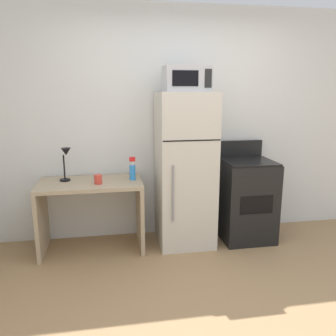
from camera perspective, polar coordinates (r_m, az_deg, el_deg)
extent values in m
plane|color=#9E7A51|center=(2.93, 9.14, -22.67)|extent=(12.00, 12.00, 0.00)
cube|color=silver|center=(4.05, 1.95, 7.28)|extent=(5.00, 0.10, 2.60)
cube|color=tan|center=(3.71, -12.71, -2.52)|extent=(1.07, 0.59, 0.04)
cube|color=tan|center=(3.89, -20.13, -8.11)|extent=(0.04, 0.59, 0.71)
cube|color=tan|center=(3.83, -4.64, -7.62)|extent=(0.04, 0.59, 0.71)
cylinder|color=black|center=(3.81, -16.63, -1.90)|extent=(0.11, 0.11, 0.02)
cylinder|color=black|center=(3.77, -16.77, 0.14)|extent=(0.02, 0.02, 0.26)
cone|color=black|center=(3.72, -16.51, 2.61)|extent=(0.10, 0.10, 0.08)
cylinder|color=#2D8CEA|center=(3.69, -5.89, -0.74)|extent=(0.06, 0.06, 0.16)
cylinder|color=white|center=(3.67, -5.92, 0.81)|extent=(0.02, 0.02, 0.04)
cube|color=red|center=(3.65, -5.93, 1.47)|extent=(0.06, 0.03, 0.04)
cylinder|color=#D83F33|center=(3.59, -11.47, -1.84)|extent=(0.08, 0.08, 0.09)
cube|color=beige|center=(3.77, 2.82, -0.34)|extent=(0.60, 0.59, 1.67)
cube|color=black|center=(3.41, 3.99, 4.54)|extent=(0.58, 0.00, 0.01)
cylinder|color=gray|center=(3.48, 0.85, -4.30)|extent=(0.02, 0.02, 0.58)
cube|color=#B7B7BC|center=(3.65, 3.06, 14.50)|extent=(0.46, 0.34, 0.26)
cube|color=black|center=(3.47, 2.89, 14.59)|extent=(0.26, 0.01, 0.15)
cube|color=black|center=(3.53, 6.66, 14.49)|extent=(0.07, 0.01, 0.18)
cube|color=black|center=(4.08, 12.65, -5.21)|extent=(0.57, 0.60, 0.90)
cube|color=black|center=(3.96, 12.98, 1.13)|extent=(0.55, 0.58, 0.02)
cube|color=black|center=(4.20, 11.58, 3.24)|extent=(0.57, 0.04, 0.18)
cube|color=black|center=(3.80, 14.43, -5.94)|extent=(0.37, 0.01, 0.20)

